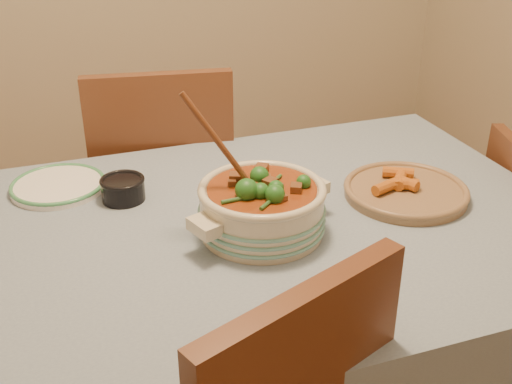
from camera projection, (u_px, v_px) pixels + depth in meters
dining_table at (237, 258)px, 1.61m from camera, size 1.68×1.08×0.76m
stew_casserole at (262, 204)px, 1.51m from camera, size 0.38×0.37×0.36m
white_plate at (58, 185)px, 1.74m from camera, size 0.32×0.32×0.02m
condiment_bowl at (123, 188)px, 1.67m from camera, size 0.13×0.13×0.06m
fried_plate at (406, 189)px, 1.70m from camera, size 0.36×0.36×0.06m
chair_far at (163, 183)px, 2.22m from camera, size 0.53×0.53×0.98m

